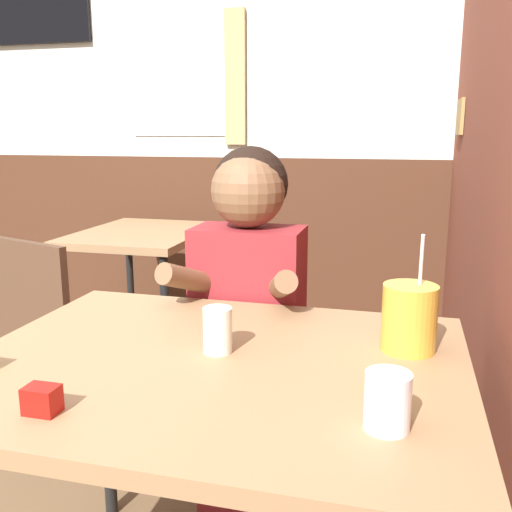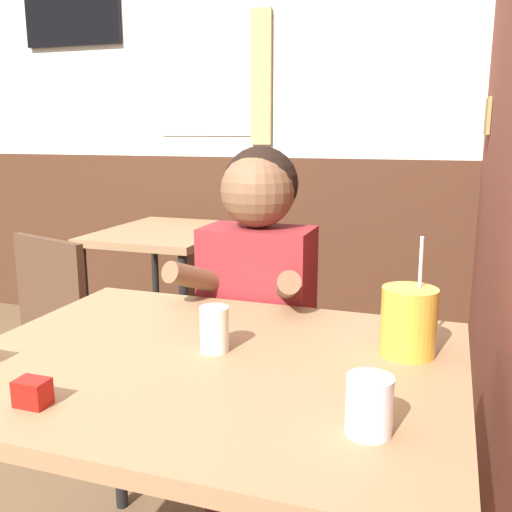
{
  "view_description": "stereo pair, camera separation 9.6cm",
  "coord_description": "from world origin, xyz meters",
  "px_view_note": "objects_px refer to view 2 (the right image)",
  "views": [
    {
      "loc": [
        0.88,
        -0.74,
        1.25
      ],
      "look_at": [
        0.54,
        0.54,
        0.96
      ],
      "focal_mm": 40.0,
      "sensor_mm": 36.0,
      "label": 1
    },
    {
      "loc": [
        0.97,
        -0.72,
        1.25
      ],
      "look_at": [
        0.54,
        0.54,
        0.96
      ],
      "focal_mm": 40.0,
      "sensor_mm": 36.0,
      "label": 2
    }
  ],
  "objects_px": {
    "chair_near_window": "(78,322)",
    "main_table": "(210,384)",
    "cocktail_pitcher": "(409,321)",
    "person_seated": "(258,319)",
    "background_table": "(166,249)"
  },
  "relations": [
    {
      "from": "background_table",
      "to": "person_seated",
      "type": "relative_size",
      "value": 0.64
    },
    {
      "from": "main_table",
      "to": "cocktail_pitcher",
      "type": "relative_size",
      "value": 4.01
    },
    {
      "from": "main_table",
      "to": "cocktail_pitcher",
      "type": "distance_m",
      "value": 0.47
    },
    {
      "from": "chair_near_window",
      "to": "cocktail_pitcher",
      "type": "bearing_deg",
      "value": -5.47
    },
    {
      "from": "main_table",
      "to": "chair_near_window",
      "type": "height_order",
      "value": "chair_near_window"
    },
    {
      "from": "background_table",
      "to": "cocktail_pitcher",
      "type": "xyz_separation_m",
      "value": [
        1.3,
        -1.32,
        0.18
      ]
    },
    {
      "from": "chair_near_window",
      "to": "main_table",
      "type": "bearing_deg",
      "value": -21.29
    },
    {
      "from": "main_table",
      "to": "person_seated",
      "type": "height_order",
      "value": "person_seated"
    },
    {
      "from": "main_table",
      "to": "chair_near_window",
      "type": "distance_m",
      "value": 1.17
    },
    {
      "from": "main_table",
      "to": "person_seated",
      "type": "bearing_deg",
      "value": 97.69
    },
    {
      "from": "background_table",
      "to": "chair_near_window",
      "type": "bearing_deg",
      "value": -90.76
    },
    {
      "from": "background_table",
      "to": "chair_near_window",
      "type": "distance_m",
      "value": 0.76
    },
    {
      "from": "main_table",
      "to": "background_table",
      "type": "xyz_separation_m",
      "value": [
        -0.88,
        1.48,
        -0.04
      ]
    },
    {
      "from": "chair_near_window",
      "to": "person_seated",
      "type": "height_order",
      "value": "person_seated"
    },
    {
      "from": "main_table",
      "to": "background_table",
      "type": "relative_size",
      "value": 1.41
    }
  ]
}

